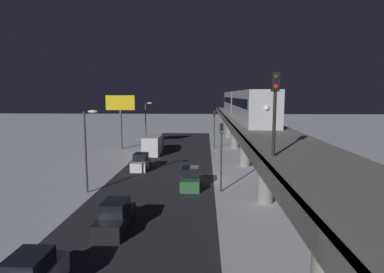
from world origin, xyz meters
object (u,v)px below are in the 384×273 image
at_px(sedan_white, 141,163).
at_px(sedan_green, 191,179).
at_px(sedan_black, 115,218).
at_px(box_truck, 153,145).
at_px(commercial_billboard, 120,108).
at_px(rail_signal, 275,99).
at_px(subway_train, 242,103).
at_px(traffic_light_mid, 214,124).
at_px(traffic_light_near, 221,147).

height_order(sedan_white, sedan_green, same).
height_order(sedan_black, box_truck, box_truck).
xyz_separation_m(sedan_white, commercial_billboard, (6.21, -14.80, 6.04)).
bearing_deg(rail_signal, sedan_green, -73.02).
bearing_deg(subway_train, traffic_light_mid, -68.02).
bearing_deg(sedan_green, rail_signal, -73.02).
xyz_separation_m(rail_signal, sedan_white, (11.10, -22.89, -7.99)).
xyz_separation_m(subway_train, rail_signal, (1.77, 29.95, 0.95)).
relative_size(traffic_light_near, commercial_billboard, 0.72).
relative_size(traffic_light_near, traffic_light_mid, 1.00).
bearing_deg(commercial_billboard, traffic_light_mid, -175.94).
xyz_separation_m(sedan_green, traffic_light_near, (-2.90, 1.36, 3.40)).
bearing_deg(sedan_green, commercial_billboard, 119.48).
distance_m(sedan_green, commercial_billboard, 26.32).
bearing_deg(traffic_light_near, traffic_light_mid, -90.00).
xyz_separation_m(subway_train, commercial_billboard, (19.08, -7.74, -1.00)).
distance_m(subway_train, traffic_light_mid, 10.20).
distance_m(rail_signal, sedan_black, 13.29).
relative_size(sedan_green, traffic_light_near, 0.67).
distance_m(subway_train, commercial_billboard, 20.61).
xyz_separation_m(sedan_white, box_truck, (0.20, -10.88, 0.56)).
bearing_deg(commercial_billboard, box_truck, 146.88).
height_order(traffic_light_mid, commercial_billboard, commercial_billboard).
xyz_separation_m(box_truck, traffic_light_mid, (-9.50, -5.02, 2.85)).
height_order(rail_signal, sedan_black, rail_signal).
relative_size(sedan_black, traffic_light_mid, 0.73).
height_order(subway_train, sedan_black, subway_train).
bearing_deg(sedan_green, traffic_light_near, -25.09).
relative_size(sedan_green, sedan_black, 0.92).
bearing_deg(subway_train, commercial_billboard, -22.08).
relative_size(sedan_black, box_truck, 0.63).
bearing_deg(subway_train, sedan_black, 65.95).
relative_size(subway_train, box_truck, 4.98).
height_order(traffic_light_near, traffic_light_mid, same).
bearing_deg(subway_train, traffic_light_near, 77.37).
distance_m(rail_signal, traffic_light_mid, 39.10).
bearing_deg(traffic_light_near, sedan_green, -25.09).
bearing_deg(traffic_light_mid, box_truck, 27.86).
height_order(sedan_green, sedan_black, same).
bearing_deg(subway_train, box_truck, -16.28).
bearing_deg(commercial_billboard, subway_train, 157.92).
relative_size(sedan_green, box_truck, 0.58).
distance_m(sedan_white, sedan_black, 17.82).
xyz_separation_m(subway_train, box_truck, (13.07, -3.82, -6.48)).
distance_m(traffic_light_mid, commercial_billboard, 15.77).
bearing_deg(sedan_white, sedan_black, 95.80).
bearing_deg(rail_signal, sedan_black, -29.00).
xyz_separation_m(box_truck, traffic_light_near, (-9.50, 19.74, 2.85)).
relative_size(sedan_white, commercial_billboard, 0.45).
relative_size(subway_train, sedan_white, 9.19).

